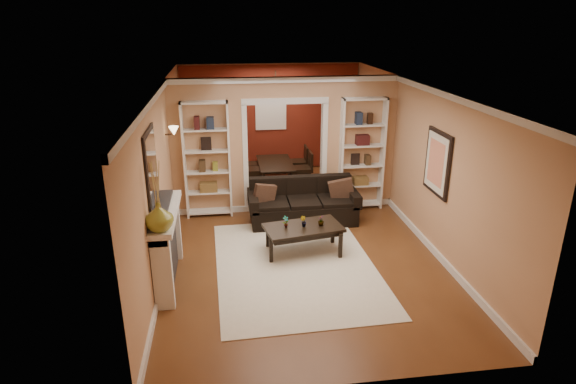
{
  "coord_description": "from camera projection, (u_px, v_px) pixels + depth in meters",
  "views": [
    {
      "loc": [
        -1.21,
        -8.09,
        3.8
      ],
      "look_at": [
        -0.21,
        -0.8,
        1.09
      ],
      "focal_mm": 30.0,
      "sensor_mm": 36.0,
      "label": 1
    }
  ],
  "objects": [
    {
      "name": "dining_table",
      "position": [
        276.0,
        173.0,
        11.54
      ],
      "size": [
        1.44,
        0.8,
        0.51
      ],
      "primitive_type": "imported",
      "rotation": [
        0.0,
        0.0,
        1.57
      ],
      "color": "black",
      "rests_on": "floor"
    },
    {
      "name": "dining_window",
      "position": [
        271.0,
        110.0,
        12.11
      ],
      "size": [
        0.78,
        0.03,
        0.98
      ],
      "primitive_type": "cube",
      "color": "#8CA5CC",
      "rests_on": "wall_back"
    },
    {
      "name": "partition_wall",
      "position": [
        285.0,
        145.0,
        9.64
      ],
      "size": [
        4.5,
        0.15,
        2.7
      ],
      "primitive_type": "cube",
      "color": "tan",
      "rests_on": "floor"
    },
    {
      "name": "sofa",
      "position": [
        303.0,
        202.0,
        9.3
      ],
      "size": [
        2.12,
        0.91,
        0.83
      ],
      "primitive_type": "cube",
      "color": "black",
      "rests_on": "floor"
    },
    {
      "name": "pillow_right",
      "position": [
        342.0,
        190.0,
        9.3
      ],
      "size": [
        0.48,
        0.2,
        0.46
      ],
      "primitive_type": "cube",
      "rotation": [
        0.0,
        0.0,
        -0.15
      ],
      "color": "#513423",
      "rests_on": "sofa"
    },
    {
      "name": "wall_front",
      "position": [
        352.0,
        276.0,
        4.81
      ],
      "size": [
        8.0,
        0.0,
        8.0
      ],
      "primitive_type": "plane",
      "rotation": [
        -1.57,
        0.0,
        0.0
      ],
      "color": "tan",
      "rests_on": "ground"
    },
    {
      "name": "chandelier",
      "position": [
        276.0,
        100.0,
        10.81
      ],
      "size": [
        0.5,
        0.5,
        0.3
      ],
      "primitive_type": "cube",
      "color": "#352318",
      "rests_on": "ceiling"
    },
    {
      "name": "wall_sconce",
      "position": [
        170.0,
        133.0,
        8.6
      ],
      "size": [
        0.18,
        0.18,
        0.22
      ],
      "primitive_type": "cube",
      "color": "#FFE0A5",
      "rests_on": "wall_left"
    },
    {
      "name": "floor",
      "position": [
        293.0,
        232.0,
        8.99
      ],
      "size": [
        8.0,
        8.0,
        0.0
      ],
      "primitive_type": "plane",
      "color": "brown",
      "rests_on": "ground"
    },
    {
      "name": "area_rug",
      "position": [
        295.0,
        265.0,
        7.77
      ],
      "size": [
        2.61,
        3.59,
        0.01
      ],
      "primitive_type": "cube",
      "rotation": [
        0.0,
        0.0,
        0.03
      ],
      "color": "silver",
      "rests_on": "floor"
    },
    {
      "name": "dining_chair_nw",
      "position": [
        254.0,
        170.0,
        11.13
      ],
      "size": [
        0.54,
        0.54,
        0.87
      ],
      "primitive_type": "cube",
      "rotation": [
        0.0,
        0.0,
        1.28
      ],
      "color": "black",
      "rests_on": "floor"
    },
    {
      "name": "wall_back",
      "position": [
        271.0,
        118.0,
        12.25
      ],
      "size": [
        8.0,
        0.0,
        8.0
      ],
      "primitive_type": "plane",
      "rotation": [
        1.57,
        0.0,
        0.0
      ],
      "color": "tan",
      "rests_on": "ground"
    },
    {
      "name": "plant_center",
      "position": [
        303.0,
        222.0,
        8.01
      ],
      "size": [
        0.13,
        0.12,
        0.18
      ],
      "primitive_type": "imported",
      "rotation": [
        0.0,
        0.0,
        2.43
      ],
      "color": "#336626",
      "rests_on": "coffee_table"
    },
    {
      "name": "red_back_panel",
      "position": [
        271.0,
        119.0,
        12.23
      ],
      "size": [
        4.44,
        0.04,
        2.64
      ],
      "primitive_type": "cube",
      "color": "maroon",
      "rests_on": "floor"
    },
    {
      "name": "dining_chair_se",
      "position": [
        297.0,
        162.0,
        11.83
      ],
      "size": [
        0.47,
        0.47,
        0.82
      ],
      "primitive_type": "cube",
      "rotation": [
        0.0,
        0.0,
        -1.76
      ],
      "color": "black",
      "rests_on": "floor"
    },
    {
      "name": "bookshelf_right",
      "position": [
        362.0,
        154.0,
        9.75
      ],
      "size": [
        0.9,
        0.3,
        2.3
      ],
      "primitive_type": "cube",
      "color": "white",
      "rests_on": "floor"
    },
    {
      "name": "fireplace",
      "position": [
        169.0,
        246.0,
        7.13
      ],
      "size": [
        0.32,
        1.7,
        1.16
      ],
      "primitive_type": "cube",
      "color": "white",
      "rests_on": "floor"
    },
    {
      "name": "dining_chair_sw",
      "position": [
        252.0,
        164.0,
        11.7
      ],
      "size": [
        0.39,
        0.39,
        0.78
      ],
      "primitive_type": "cube",
      "rotation": [
        0.0,
        0.0,
        1.55
      ],
      "color": "black",
      "rests_on": "floor"
    },
    {
      "name": "ceiling",
      "position": [
        294.0,
        85.0,
        8.06
      ],
      "size": [
        8.0,
        8.0,
        0.0
      ],
      "primitive_type": "plane",
      "rotation": [
        3.14,
        0.0,
        0.0
      ],
      "color": "white",
      "rests_on": "ground"
    },
    {
      "name": "mirror",
      "position": [
        151.0,
        168.0,
        6.69
      ],
      "size": [
        0.03,
        0.95,
        1.1
      ],
      "primitive_type": "cube",
      "color": "silver",
      "rests_on": "wall_left"
    },
    {
      "name": "dining_chair_ne",
      "position": [
        301.0,
        169.0,
        11.27
      ],
      "size": [
        0.48,
        0.48,
        0.84
      ],
      "primitive_type": "cube",
      "rotation": [
        0.0,
        0.0,
        -1.41
      ],
      "color": "black",
      "rests_on": "floor"
    },
    {
      "name": "wall_left",
      "position": [
        164.0,
        168.0,
        8.24
      ],
      "size": [
        0.0,
        8.0,
        8.0
      ],
      "primitive_type": "plane",
      "rotation": [
        1.57,
        0.0,
        1.57
      ],
      "color": "tan",
      "rests_on": "ground"
    },
    {
      "name": "pillow_left",
      "position": [
        264.0,
        194.0,
        9.12
      ],
      "size": [
        0.43,
        0.23,
        0.41
      ],
      "primitive_type": "cube",
      "rotation": [
        0.0,
        0.0,
        0.3
      ],
      "color": "#513423",
      "rests_on": "sofa"
    },
    {
      "name": "bookshelf_left",
      "position": [
        207.0,
        160.0,
        9.36
      ],
      "size": [
        0.9,
        0.3,
        2.3
      ],
      "primitive_type": "cube",
      "color": "white",
      "rests_on": "floor"
    },
    {
      "name": "coffee_table",
      "position": [
        303.0,
        239.0,
        8.13
      ],
      "size": [
        1.38,
        0.91,
        0.48
      ],
      "primitive_type": "cube",
      "rotation": [
        0.0,
        0.0,
        0.18
      ],
      "color": "black",
      "rests_on": "floor"
    },
    {
      "name": "wall_right",
      "position": [
        415.0,
        158.0,
        8.81
      ],
      "size": [
        0.0,
        8.0,
        8.0
      ],
      "primitive_type": "plane",
      "rotation": [
        1.57,
        0.0,
        -1.57
      ],
      "color": "tan",
      "rests_on": "ground"
    },
    {
      "name": "framed_art",
      "position": [
        437.0,
        163.0,
        7.81
      ],
      "size": [
        0.04,
        0.85,
        1.05
      ],
      "primitive_type": "cube",
      "color": "black",
      "rests_on": "wall_right"
    },
    {
      "name": "plant_left",
      "position": [
        286.0,
        222.0,
        7.97
      ],
      "size": [
        0.13,
        0.11,
        0.2
      ],
      "primitive_type": "imported",
      "rotation": [
        0.0,
        0.0,
        0.46
      ],
      "color": "#336626",
      "rests_on": "coffee_table"
    },
    {
      "name": "plant_right",
      "position": [
        321.0,
        221.0,
        8.05
      ],
      "size": [
        0.13,
        0.13,
        0.18
      ],
      "primitive_type": "imported",
      "rotation": [
        0.0,
        0.0,
        4.4
      ],
      "color": "#336626",
      "rests_on": "coffee_table"
    },
    {
      "name": "vase",
      "position": [
        159.0,
        217.0,
        6.22
      ],
      "size": [
        0.42,
        0.42,
        0.39
      ],
      "primitive_type": "imported",
      "rotation": [
        0.0,
        0.0,
        0.16
      ],
      "color": "olive",
      "rests_on": "fireplace"
    }
  ]
}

